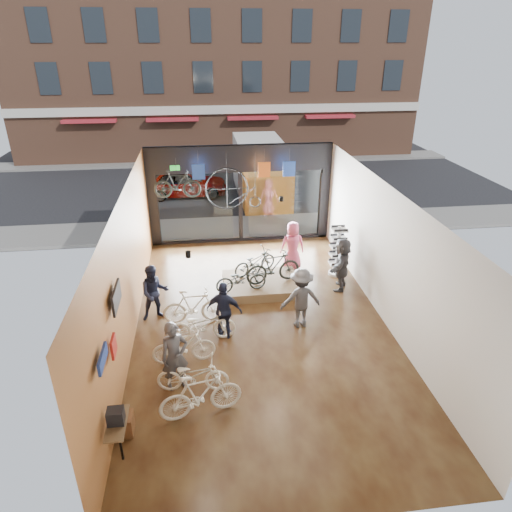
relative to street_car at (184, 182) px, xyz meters
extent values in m
cube|color=black|center=(2.35, -12.00, -0.75)|extent=(7.00, 12.00, 0.04)
cube|color=black|center=(2.35, -12.00, 3.09)|extent=(7.00, 12.00, 0.04)
cube|color=#A56E32|center=(-1.17, -12.00, 1.17)|extent=(0.04, 12.00, 3.80)
cube|color=beige|center=(5.87, -12.00, 1.17)|extent=(0.04, 12.00, 3.80)
cube|color=beige|center=(2.35, -18.02, 1.17)|extent=(7.00, 0.04, 3.80)
cube|color=#198C26|center=(-0.05, -6.12, 2.32)|extent=(0.35, 0.06, 0.18)
cube|color=black|center=(2.35, 3.00, -0.74)|extent=(30.00, 18.00, 0.02)
cube|color=slate|center=(2.35, -4.80, -0.67)|extent=(30.00, 2.40, 0.12)
cube|color=slate|center=(2.35, 7.00, -0.67)|extent=(30.00, 2.00, 0.12)
cube|color=brown|center=(2.35, 9.50, 6.27)|extent=(26.00, 5.00, 14.00)
imported|color=gray|center=(0.00, 0.00, 0.00)|extent=(4.30, 1.73, 1.47)
imported|color=beige|center=(0.61, -15.30, -0.19)|extent=(1.86, 0.86, 1.08)
imported|color=beige|center=(0.44, -14.51, -0.30)|extent=(1.69, 0.74, 0.86)
imported|color=beige|center=(0.22, -13.47, -0.26)|extent=(1.60, 0.55, 0.94)
imported|color=beige|center=(0.67, -12.59, -0.26)|extent=(1.84, 0.71, 0.95)
imported|color=beige|center=(0.47, -11.71, -0.21)|extent=(1.74, 0.52, 1.04)
cube|color=brown|center=(2.61, -10.05, -0.58)|extent=(2.40, 1.80, 0.30)
imported|color=black|center=(1.91, -10.63, -0.02)|extent=(1.62, 0.75, 0.82)
imported|color=black|center=(2.97, -10.19, 0.10)|extent=(1.85, 0.86, 1.07)
imported|color=black|center=(2.48, -9.50, -0.01)|extent=(1.66, 1.26, 0.84)
imported|color=#3F3F44|center=(0.06, -14.35, 0.13)|extent=(0.73, 0.60, 1.73)
imported|color=#161C33|center=(-0.61, -11.35, 0.10)|extent=(0.93, 0.79, 1.67)
imported|color=#161C33|center=(1.29, -12.51, 0.09)|extent=(1.04, 0.68, 1.65)
imported|color=#3F3F44|center=(3.42, -12.23, 0.15)|extent=(1.19, 0.75, 1.76)
imported|color=#CC4C72|center=(3.89, -8.71, 0.13)|extent=(0.84, 0.55, 1.72)
imported|color=#3F3F44|center=(5.15, -10.31, 0.14)|extent=(1.17, 1.68, 1.74)
imported|color=black|center=(0.07, -7.80, 2.19)|extent=(1.61, 0.55, 0.95)
cube|color=#1E3F99|center=(0.80, -6.80, 2.32)|extent=(0.45, 0.03, 0.55)
cube|color=#CC5919|center=(3.15, -6.80, 2.32)|extent=(0.45, 0.03, 0.55)
cube|color=#1E3F99|center=(4.07, -6.80, 2.32)|extent=(0.45, 0.03, 0.55)
camera|label=1|loc=(0.85, -22.79, 6.59)|focal=32.00mm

